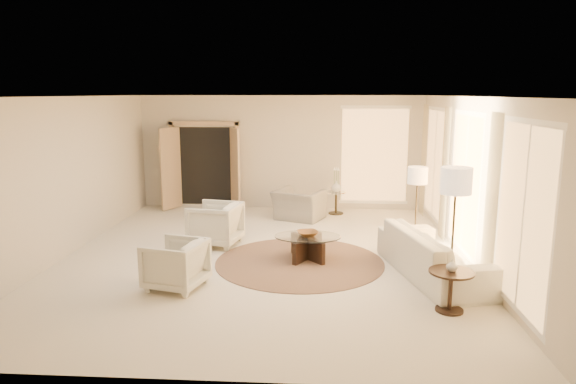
# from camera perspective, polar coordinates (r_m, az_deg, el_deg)

# --- Properties ---
(room) EXTENTS (7.04, 8.04, 2.83)m
(room) POSITION_cam_1_polar(r_m,az_deg,el_deg) (8.84, -2.76, 1.44)
(room) COLOR beige
(room) RESTS_ON ground
(windows_right) EXTENTS (0.10, 6.40, 2.40)m
(windows_right) POSITION_cam_1_polar(r_m,az_deg,el_deg) (9.23, 19.14, 0.94)
(windows_right) COLOR #FFBA66
(windows_right) RESTS_ON room
(window_back_corner) EXTENTS (1.70, 0.10, 2.40)m
(window_back_corner) POSITION_cam_1_polar(r_m,az_deg,el_deg) (12.77, 9.59, 4.02)
(window_back_corner) COLOR #FFBA66
(window_back_corner) RESTS_ON room
(curtains_right) EXTENTS (0.06, 5.20, 2.60)m
(curtains_right) POSITION_cam_1_polar(r_m,az_deg,el_deg) (10.08, 17.51, 1.56)
(curtains_right) COLOR #C0B48B
(curtains_right) RESTS_ON room
(french_doors) EXTENTS (1.95, 0.66, 2.16)m
(french_doors) POSITION_cam_1_polar(r_m,az_deg,el_deg) (12.93, -9.26, 2.85)
(french_doors) COLOR tan
(french_doors) RESTS_ON room
(area_rug) EXTENTS (3.79, 3.79, 0.01)m
(area_rug) POSITION_cam_1_polar(r_m,az_deg,el_deg) (8.89, 1.30, -7.77)
(area_rug) COLOR #3F291E
(area_rug) RESTS_ON room
(sofa) EXTENTS (1.54, 2.66, 0.73)m
(sofa) POSITION_cam_1_polar(r_m,az_deg,el_deg) (8.47, 15.91, -6.60)
(sofa) COLOR silver
(sofa) RESTS_ON room
(armchair_left) EXTENTS (0.96, 1.00, 0.89)m
(armchair_left) POSITION_cam_1_polar(r_m,az_deg,el_deg) (9.86, -8.08, -3.31)
(armchair_left) COLOR silver
(armchair_left) RESTS_ON room
(armchair_right) EXTENTS (0.90, 0.94, 0.80)m
(armchair_right) POSITION_cam_1_polar(r_m,az_deg,el_deg) (7.83, -12.40, -7.59)
(armchair_right) COLOR silver
(armchair_right) RESTS_ON room
(accent_chair) EXTENTS (1.23, 1.03, 0.92)m
(accent_chair) POSITION_cam_1_polar(r_m,az_deg,el_deg) (11.72, 1.24, -0.86)
(accent_chair) COLOR gray
(accent_chair) RESTS_ON room
(coffee_table) EXTENTS (1.25, 1.25, 0.42)m
(coffee_table) POSITION_cam_1_polar(r_m,az_deg,el_deg) (8.96, 2.19, -5.87)
(coffee_table) COLOR black
(coffee_table) RESTS_ON room
(end_table) EXTENTS (0.59, 0.59, 0.56)m
(end_table) POSITION_cam_1_polar(r_m,az_deg,el_deg) (7.20, 17.64, -9.69)
(end_table) COLOR black
(end_table) RESTS_ON room
(side_table) EXTENTS (0.46, 0.46, 0.54)m
(side_table) POSITION_cam_1_polar(r_m,az_deg,el_deg) (12.33, 5.36, -0.94)
(side_table) COLOR #2B2519
(side_table) RESTS_ON room
(floor_lamp_near) EXTENTS (0.37, 0.37, 1.52)m
(floor_lamp_near) POSITION_cam_1_polar(r_m,az_deg,el_deg) (9.80, 14.19, 1.41)
(floor_lamp_near) COLOR #2B2519
(floor_lamp_near) RESTS_ON room
(floor_lamp_far) EXTENTS (0.44, 0.44, 1.83)m
(floor_lamp_far) POSITION_cam_1_polar(r_m,az_deg,el_deg) (7.64, 18.16, 0.59)
(floor_lamp_far) COLOR #2B2519
(floor_lamp_far) RESTS_ON room
(bowl) EXTENTS (0.44, 0.44, 0.09)m
(bowl) POSITION_cam_1_polar(r_m,az_deg,el_deg) (8.91, 2.20, -4.63)
(bowl) COLOR brown
(bowl) RESTS_ON coffee_table
(end_vase) EXTENTS (0.16, 0.16, 0.16)m
(end_vase) POSITION_cam_1_polar(r_m,az_deg,el_deg) (7.12, 17.76, -7.80)
(end_vase) COLOR silver
(end_vase) RESTS_ON end_table
(side_vase) EXTENTS (0.28, 0.28, 0.26)m
(side_vase) POSITION_cam_1_polar(r_m,az_deg,el_deg) (12.26, 5.39, 0.63)
(side_vase) COLOR silver
(side_vase) RESTS_ON side_table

